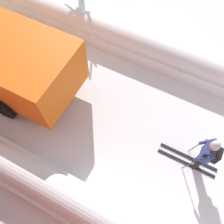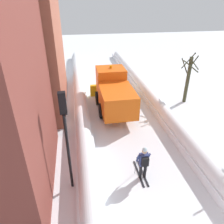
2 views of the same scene
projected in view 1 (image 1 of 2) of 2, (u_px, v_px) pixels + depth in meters
The scene contains 3 objects.
ground_plane at pixel (44, 84), 8.58m from camera, with size 80.00×80.00×0.00m, color white.
snowbank_right at pixel (84, 25), 9.45m from camera, with size 1.10×36.00×0.95m.
skier at pixel (207, 154), 6.33m from camera, with size 0.62×1.80×1.81m.
Camera 1 is at (-3.21, 5.58, 7.12)m, focal length 38.14 mm.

